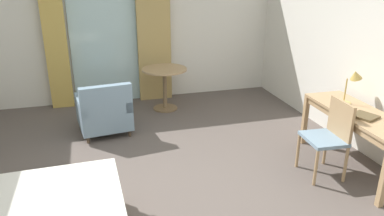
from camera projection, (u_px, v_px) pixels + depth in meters
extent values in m
cube|color=#564C47|center=(168.00, 203.00, 3.91)|extent=(6.05, 7.40, 0.10)
cube|color=silver|center=(126.00, 31.00, 6.56)|extent=(5.65, 0.12, 2.51)
cube|color=silver|center=(106.00, 41.00, 6.45)|extent=(1.22, 0.02, 2.21)
cube|color=tan|center=(56.00, 44.00, 6.15)|extent=(0.36, 0.10, 2.22)
cube|color=tan|center=(154.00, 40.00, 6.56)|extent=(0.59, 0.10, 2.22)
cube|color=tan|center=(361.00, 114.00, 4.28)|extent=(0.58, 1.60, 0.04)
cube|color=tan|center=(360.00, 119.00, 4.30)|extent=(0.54, 1.52, 0.08)
cube|color=tan|center=(336.00, 117.00, 5.16)|extent=(0.06, 0.06, 0.68)
cube|color=tan|center=(305.00, 120.00, 5.05)|extent=(0.06, 0.06, 0.68)
cube|color=gray|center=(323.00, 139.00, 4.22)|extent=(0.44, 0.49, 0.04)
cube|color=tan|center=(341.00, 119.00, 4.17)|extent=(0.07, 0.44, 0.43)
cylinder|color=tan|center=(298.00, 151.00, 4.46)|extent=(0.04, 0.04, 0.44)
cylinder|color=tan|center=(316.00, 168.00, 4.07)|extent=(0.04, 0.04, 0.44)
cylinder|color=tan|center=(325.00, 148.00, 4.53)|extent=(0.04, 0.04, 0.44)
cylinder|color=tan|center=(346.00, 165.00, 4.14)|extent=(0.04, 0.04, 0.44)
cylinder|color=tan|center=(344.00, 103.00, 4.57)|extent=(0.17, 0.17, 0.02)
cylinder|color=tan|center=(345.00, 91.00, 4.51)|extent=(0.02, 0.02, 0.30)
cone|color=tan|center=(356.00, 75.00, 4.50)|extent=(0.17, 0.15, 0.15)
cube|color=brown|center=(365.00, 116.00, 4.14)|extent=(0.31, 0.32, 0.03)
cube|color=gray|center=(104.00, 116.00, 5.46)|extent=(0.81, 0.86, 0.28)
cube|color=gray|center=(106.00, 101.00, 5.06)|extent=(0.72, 0.21, 0.43)
cube|color=gray|center=(123.00, 100.00, 5.49)|extent=(0.20, 0.77, 0.16)
cube|color=gray|center=(81.00, 105.00, 5.27)|extent=(0.20, 0.77, 0.16)
cylinder|color=#4C3D2D|center=(120.00, 117.00, 5.91)|extent=(0.04, 0.04, 0.10)
cylinder|color=#4C3D2D|center=(82.00, 123.00, 5.70)|extent=(0.04, 0.04, 0.10)
cylinder|color=#4C3D2D|center=(130.00, 133.00, 5.36)|extent=(0.04, 0.04, 0.10)
cylinder|color=#4C3D2D|center=(88.00, 140.00, 5.14)|extent=(0.04, 0.04, 0.10)
cylinder|color=tan|center=(164.00, 69.00, 6.18)|extent=(0.76, 0.76, 0.03)
cylinder|color=brown|center=(165.00, 90.00, 6.31)|extent=(0.07, 0.07, 0.69)
cylinder|color=brown|center=(165.00, 108.00, 6.43)|extent=(0.42, 0.42, 0.02)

